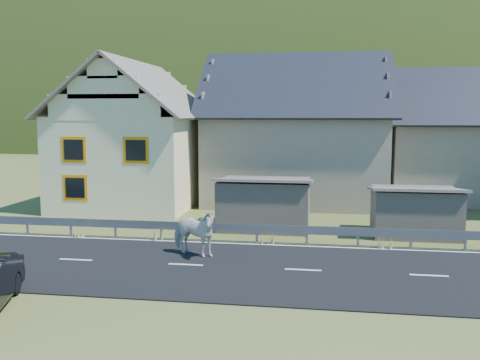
# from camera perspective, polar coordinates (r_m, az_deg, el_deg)

# --- Properties ---
(ground) EXTENTS (160.00, 160.00, 0.00)m
(ground) POSITION_cam_1_polar(r_m,az_deg,el_deg) (18.04, 6.74, -9.63)
(ground) COLOR #34431B
(ground) RESTS_ON ground
(road) EXTENTS (60.00, 7.00, 0.04)m
(road) POSITION_cam_1_polar(r_m,az_deg,el_deg) (18.03, 6.74, -9.57)
(road) COLOR black
(road) RESTS_ON ground
(lane_markings) EXTENTS (60.00, 6.60, 0.01)m
(lane_markings) POSITION_cam_1_polar(r_m,az_deg,el_deg) (18.02, 6.74, -9.49)
(lane_markings) COLOR silver
(lane_markings) RESTS_ON road
(guardrail) EXTENTS (28.10, 0.09, 0.75)m
(guardrail) POSITION_cam_1_polar(r_m,az_deg,el_deg) (21.46, 7.14, -5.37)
(guardrail) COLOR #93969B
(guardrail) RESTS_ON ground
(shed_left) EXTENTS (4.30, 3.30, 2.40)m
(shed_left) POSITION_cam_1_polar(r_m,az_deg,el_deg) (24.25, 2.64, -2.58)
(shed_left) COLOR #6B5E4F
(shed_left) RESTS_ON ground
(shed_right) EXTENTS (3.80, 2.90, 2.20)m
(shed_right) POSITION_cam_1_polar(r_m,az_deg,el_deg) (23.96, 18.17, -3.29)
(shed_right) COLOR #6B5E4F
(shed_right) RESTS_ON ground
(house_cream) EXTENTS (7.80, 9.80, 8.30)m
(house_cream) POSITION_cam_1_polar(r_m,az_deg,el_deg) (31.13, -11.06, 5.47)
(house_cream) COLOR #FCEFB3
(house_cream) RESTS_ON ground
(house_stone_a) EXTENTS (10.80, 9.80, 8.90)m
(house_stone_a) POSITION_cam_1_polar(r_m,az_deg,el_deg) (32.31, 6.10, 6.11)
(house_stone_a) COLOR gray
(house_stone_a) RESTS_ON ground
(house_stone_b) EXTENTS (9.80, 8.80, 8.10)m
(house_stone_b) POSITION_cam_1_polar(r_m,az_deg,el_deg) (35.30, 22.76, 5.03)
(house_stone_b) COLOR gray
(house_stone_b) RESTS_ON ground
(mountain) EXTENTS (440.00, 280.00, 260.00)m
(mountain) POSITION_cam_1_polar(r_m,az_deg,el_deg) (198.92, 10.07, -0.26)
(mountain) COLOR #233B14
(mountain) RESTS_ON ground
(conifer_patch) EXTENTS (76.00, 50.00, 28.00)m
(conifer_patch) POSITION_cam_1_polar(r_m,az_deg,el_deg) (138.88, -14.84, 7.23)
(conifer_patch) COLOR black
(conifer_patch) RESTS_ON ground
(horse) EXTENTS (1.66, 2.24, 1.73)m
(horse) POSITION_cam_1_polar(r_m,az_deg,el_deg) (19.51, -5.02, -5.57)
(horse) COLOR silver
(horse) RESTS_ON road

